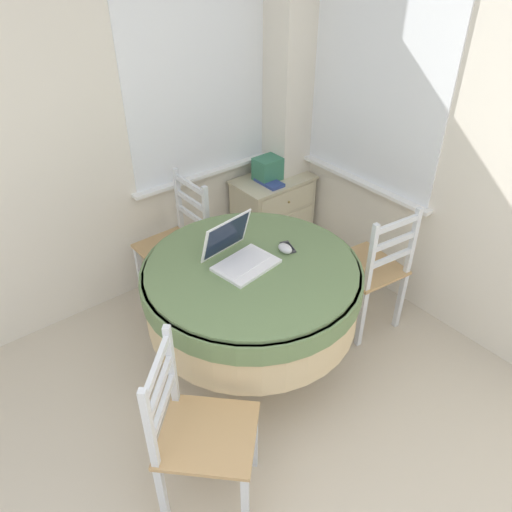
# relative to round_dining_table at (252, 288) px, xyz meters

# --- Properties ---
(corner_room_shell) EXTENTS (4.62, 4.48, 2.55)m
(corner_room_shell) POSITION_rel_round_dining_table_xyz_m (0.29, 0.22, 0.66)
(corner_room_shell) COLOR silver
(corner_room_shell) RESTS_ON ground_plane
(round_dining_table) EXTENTS (1.23, 1.23, 0.77)m
(round_dining_table) POSITION_rel_round_dining_table_xyz_m (0.00, 0.00, 0.00)
(round_dining_table) COLOR #4C3D2D
(round_dining_table) RESTS_ON ground_plane
(laptop) EXTENTS (0.37, 0.35, 0.25)m
(laptop) POSITION_rel_round_dining_table_xyz_m (-0.03, 0.07, 0.21)
(laptop) COLOR white
(laptop) RESTS_ON round_dining_table
(computer_mouse) EXTENTS (0.06, 0.10, 0.05)m
(computer_mouse) POSITION_rel_round_dining_table_xyz_m (0.23, -0.01, 0.18)
(computer_mouse) COLOR silver
(computer_mouse) RESTS_ON round_dining_table
(cell_phone) EXTENTS (0.09, 0.13, 0.01)m
(cell_phone) POSITION_rel_round_dining_table_xyz_m (0.27, 0.01, 0.16)
(cell_phone) COLOR #2D2D33
(cell_phone) RESTS_ON round_dining_table
(dining_chair_near_back_window) EXTENTS (0.43, 0.40, 0.93)m
(dining_chair_near_back_window) POSITION_rel_round_dining_table_xyz_m (0.02, 0.86, -0.16)
(dining_chair_near_back_window) COLOR tan
(dining_chair_near_back_window) RESTS_ON ground_plane
(dining_chair_near_right_window) EXTENTS (0.44, 0.47, 0.93)m
(dining_chair_near_right_window) POSITION_rel_round_dining_table_xyz_m (0.85, -0.17, -0.16)
(dining_chair_near_right_window) COLOR tan
(dining_chair_near_right_window) RESTS_ON ground_plane
(dining_chair_camera_near) EXTENTS (0.58, 0.58, 0.93)m
(dining_chair_camera_near) POSITION_rel_round_dining_table_xyz_m (-0.71, -0.51, -0.16)
(dining_chair_camera_near) COLOR tan
(dining_chair_camera_near) RESTS_ON ground_plane
(corner_cabinet) EXTENTS (0.62, 0.40, 0.65)m
(corner_cabinet) POSITION_rel_round_dining_table_xyz_m (0.95, 0.94, -0.29)
(corner_cabinet) COLOR beige
(corner_cabinet) RESTS_ON ground_plane
(storage_box) EXTENTS (0.20, 0.16, 0.18)m
(storage_box) POSITION_rel_round_dining_table_xyz_m (0.91, 0.96, 0.12)
(storage_box) COLOR #387A5B
(storage_box) RESTS_ON corner_cabinet
(book_on_cabinet) EXTENTS (0.12, 0.23, 0.02)m
(book_on_cabinet) POSITION_rel_round_dining_table_xyz_m (0.87, 0.89, 0.04)
(book_on_cabinet) COLOR #33478C
(book_on_cabinet) RESTS_ON corner_cabinet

